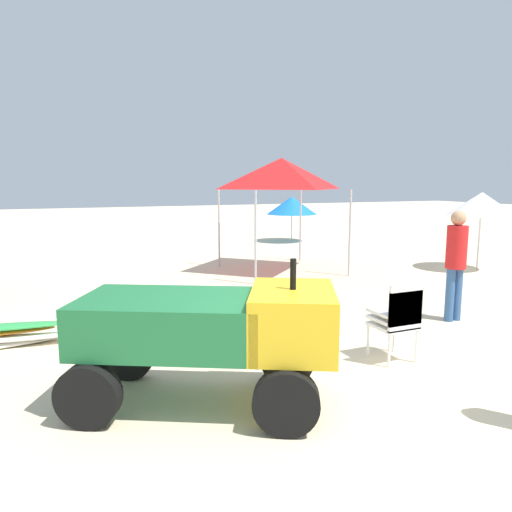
# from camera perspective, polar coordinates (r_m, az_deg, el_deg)

# --- Properties ---
(ground) EXTENTS (80.00, 80.00, 0.00)m
(ground) POSITION_cam_1_polar(r_m,az_deg,el_deg) (4.98, 8.14, -17.83)
(ground) COLOR beige
(utility_cart) EXTENTS (2.81, 2.25, 1.50)m
(utility_cart) POSITION_cam_1_polar(r_m,az_deg,el_deg) (4.81, -5.40, -8.65)
(utility_cart) COLOR #1E6B38
(utility_cart) RESTS_ON ground
(stacked_plastic_chairs) EXTENTS (0.48, 0.48, 1.02)m
(stacked_plastic_chairs) POSITION_cam_1_polar(r_m,az_deg,el_deg) (6.18, 16.61, -6.76)
(stacked_plastic_chairs) COLOR white
(stacked_plastic_chairs) RESTS_ON ground
(lifeguard_near_left) EXTENTS (0.32, 0.32, 1.78)m
(lifeguard_near_left) POSITION_cam_1_polar(r_m,az_deg,el_deg) (8.24, 22.76, -0.21)
(lifeguard_near_left) COLOR #33598C
(lifeguard_near_left) RESTS_ON ground
(popup_canopy) EXTENTS (2.48, 2.48, 2.81)m
(popup_canopy) POSITION_cam_1_polar(r_m,az_deg,el_deg) (11.89, 3.05, 9.78)
(popup_canopy) COLOR #B2B2B7
(popup_canopy) RESTS_ON ground
(beach_umbrella_left) EXTENTS (1.66, 1.66, 1.97)m
(beach_umbrella_left) POSITION_cam_1_polar(r_m,az_deg,el_deg) (13.27, 25.31, 5.65)
(beach_umbrella_left) COLOR beige
(beach_umbrella_left) RESTS_ON ground
(beach_umbrella_far) EXTENTS (1.87, 1.87, 1.68)m
(beach_umbrella_far) POSITION_cam_1_polar(r_m,az_deg,el_deg) (17.93, 4.28, 6.03)
(beach_umbrella_far) COLOR beige
(beach_umbrella_far) RESTS_ON ground
(cooler_box) EXTENTS (0.46, 0.37, 0.39)m
(cooler_box) POSITION_cam_1_polar(r_m,az_deg,el_deg) (7.64, -0.15, -6.59)
(cooler_box) COLOR red
(cooler_box) RESTS_ON ground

